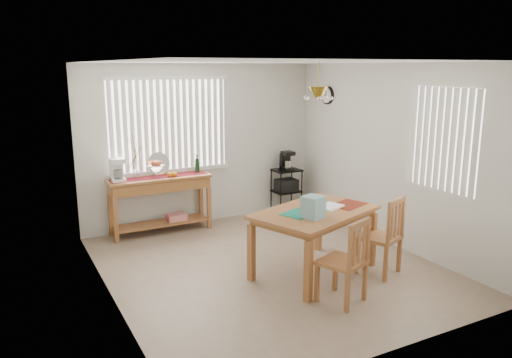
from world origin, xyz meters
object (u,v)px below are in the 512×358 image
cart_items (286,161)px  dining_table (315,218)px  wire_cart (286,187)px  chair_right (382,236)px  sideboard (161,191)px  chair_left (345,262)px

cart_items → dining_table: 2.67m
wire_cart → cart_items: cart_items is taller
dining_table → chair_right: bearing=-29.7°
sideboard → cart_items: 2.29m
wire_cart → cart_items: (-0.00, 0.01, 0.46)m
sideboard → dining_table: size_ratio=0.89×
cart_items → chair_right: bearing=-96.8°
cart_items → chair_left: 3.53m
sideboard → dining_table: 2.72m
sideboard → chair_left: (1.04, -3.27, -0.19)m
chair_left → chair_right: chair_right is taller
sideboard → dining_table: sideboard is taller
wire_cart → cart_items: bearing=90.0°
cart_items → wire_cart: bearing=-90.0°
chair_left → sideboard: bearing=107.6°
wire_cart → chair_left: (-1.24, -3.26, -0.00)m
sideboard → chair_left: size_ratio=1.64×
cart_items → dining_table: (-1.07, -2.44, -0.21)m
dining_table → chair_left: size_ratio=1.84×
cart_items → sideboard: bearing=-180.0°
sideboard → wire_cart: sideboard is taller
wire_cart → chair_right: chair_right is taller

